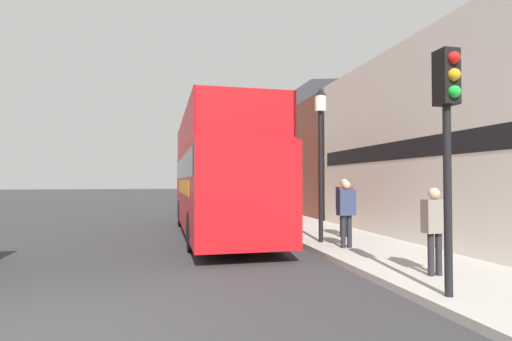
# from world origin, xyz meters

# --- Properties ---
(ground_plane) EXTENTS (144.00, 144.00, 0.00)m
(ground_plane) POSITION_xyz_m (0.00, 21.00, 0.00)
(ground_plane) COLOR #333335
(sidewalk) EXTENTS (3.03, 108.00, 0.14)m
(sidewalk) POSITION_xyz_m (6.68, 18.00, 0.07)
(sidewalk) COLOR #ADAAA3
(sidewalk) RESTS_ON ground_plane
(pub_white_frontage) EXTENTS (6.01, 13.16, 6.01)m
(pub_white_frontage) POSITION_xyz_m (11.19, 4.51, 3.01)
(pub_white_frontage) COLOR silver
(pub_white_frontage) RESTS_ON ground_plane
(brick_terrace_rear) EXTENTS (6.00, 17.62, 8.92)m
(brick_terrace_rear) POSITION_xyz_m (11.19, 20.59, 4.46)
(brick_terrace_rear) COLOR brown
(brick_terrace_rear) RESTS_ON ground_plane
(tour_bus) EXTENTS (2.53, 10.25, 4.06)m
(tour_bus) POSITION_xyz_m (3.20, 8.66, 1.84)
(tour_bus) COLOR red
(tour_bus) RESTS_ON ground_plane
(parked_car_ahead_of_bus) EXTENTS (2.01, 4.49, 1.34)m
(parked_car_ahead_of_bus) POSITION_xyz_m (4.03, 17.57, 0.64)
(parked_car_ahead_of_bus) COLOR black
(parked_car_ahead_of_bus) RESTS_ON ground_plane
(pedestrian_nearest) EXTENTS (0.42, 0.23, 1.62)m
(pedestrian_nearest) POSITION_xyz_m (6.25, 1.25, 1.11)
(pedestrian_nearest) COLOR #232328
(pedestrian_nearest) RESTS_ON sidewalk
(pedestrian_second) EXTENTS (0.46, 0.25, 1.75)m
(pedestrian_second) POSITION_xyz_m (6.02, 4.44, 1.19)
(pedestrian_second) COLOR #232328
(pedestrian_second) RESTS_ON sidewalk
(pedestrian_third) EXTENTS (0.47, 0.26, 1.80)m
(pedestrian_third) POSITION_xyz_m (6.85, 6.30, 1.23)
(pedestrian_third) COLOR #232328
(pedestrian_third) RESTS_ON sidewalk
(traffic_signal) EXTENTS (0.28, 0.42, 3.75)m
(traffic_signal) POSITION_xyz_m (5.58, 0.02, 2.89)
(traffic_signal) COLOR black
(traffic_signal) RESTS_ON sidewalk
(lamp_post_nearest) EXTENTS (0.35, 0.35, 4.41)m
(lamp_post_nearest) POSITION_xyz_m (5.74, 5.49, 3.20)
(lamp_post_nearest) COLOR black
(lamp_post_nearest) RESTS_ON sidewalk
(lamp_post_second) EXTENTS (0.35, 0.35, 4.80)m
(lamp_post_second) POSITION_xyz_m (5.52, 15.45, 3.44)
(lamp_post_second) COLOR black
(lamp_post_second) RESTS_ON sidewalk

